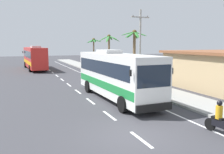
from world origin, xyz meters
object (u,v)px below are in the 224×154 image
object	(u,v)px
coach_bus_foreground	(115,74)
motorcycle_beside_bus	(100,75)
pedestrian_near_kerb	(115,68)
coach_bus_far_lane	(35,57)
utility_pole_mid	(140,44)
palm_second	(94,45)
palm_third	(109,45)
palm_nearest	(134,44)
motorcycle_trailing	(221,121)

from	to	relation	value
coach_bus_foreground	motorcycle_beside_bus	bearing A→B (deg)	78.20
coach_bus_foreground	pedestrian_near_kerb	size ratio (longest dim) A/B	6.08
coach_bus_far_lane	utility_pole_mid	world-z (taller)	utility_pole_mid
motorcycle_beside_bus	palm_second	size ratio (longest dim) A/B	0.37
coach_bus_far_lane	palm_second	world-z (taller)	palm_second
coach_bus_foreground	palm_third	xyz separation A→B (m)	(7.45, 20.80, 2.14)
pedestrian_near_kerb	coach_bus_far_lane	bearing A→B (deg)	119.15
palm_nearest	motorcycle_trailing	bearing A→B (deg)	-104.84
motorcycle_trailing	palm_third	xyz separation A→B (m)	(5.77, 29.60, 3.44)
motorcycle_trailing	palm_third	distance (m)	30.36
coach_bus_foreground	motorcycle_trailing	distance (m)	9.06
coach_bus_foreground	palm_nearest	bearing A→B (deg)	56.25
motorcycle_beside_bus	pedestrian_near_kerb	bearing A→B (deg)	42.42
motorcycle_beside_bus	palm_third	world-z (taller)	palm_third
motorcycle_trailing	palm_nearest	size ratio (longest dim) A/B	0.33
coach_bus_far_lane	motorcycle_trailing	world-z (taller)	coach_bus_far_lane
motorcycle_beside_bus	motorcycle_trailing	size ratio (longest dim) A/B	1.00
coach_bus_far_lane	palm_nearest	world-z (taller)	palm_nearest
palm_nearest	palm_third	world-z (taller)	palm_nearest
utility_pole_mid	palm_nearest	distance (m)	2.26
coach_bus_far_lane	palm_second	xyz separation A→B (m)	(10.85, 1.97, 1.99)
coach_bus_far_lane	palm_third	distance (m)	12.46
pedestrian_near_kerb	utility_pole_mid	distance (m)	5.32
palm_nearest	pedestrian_near_kerb	bearing A→B (deg)	136.50
motorcycle_trailing	coach_bus_far_lane	bearing A→B (deg)	99.80
palm_third	motorcycle_beside_bus	bearing A→B (deg)	-115.41
pedestrian_near_kerb	palm_second	size ratio (longest dim) A/B	0.34
motorcycle_beside_bus	motorcycle_trailing	distance (m)	17.94
palm_nearest	palm_second	xyz separation A→B (m)	(0.06, 16.91, -0.13)
coach_bus_foreground	palm_nearest	distance (m)	12.17
coach_bus_far_lane	palm_third	xyz separation A→B (m)	(11.59, -4.10, 2.06)
pedestrian_near_kerb	utility_pole_mid	size ratio (longest dim) A/B	0.22
palm_second	palm_third	xyz separation A→B (m)	(0.74, -6.06, 0.07)
palm_nearest	palm_third	size ratio (longest dim) A/B	1.03
pedestrian_near_kerb	palm_third	xyz separation A→B (m)	(2.69, 9.06, 3.01)
coach_bus_far_lane	pedestrian_near_kerb	distance (m)	15.91
motorcycle_beside_bus	palm_second	bearing A→B (deg)	74.84
coach_bus_foreground	utility_pole_mid	bearing A→B (deg)	51.09
utility_pole_mid	palm_third	distance (m)	13.13
coach_bus_foreground	pedestrian_near_kerb	xyz separation A→B (m)	(4.76, 11.74, -0.87)
coach_bus_far_lane	palm_nearest	size ratio (longest dim) A/B	2.01
pedestrian_near_kerb	palm_nearest	world-z (taller)	palm_nearest
utility_pole_mid	palm_second	distance (m)	19.14
pedestrian_near_kerb	palm_nearest	distance (m)	4.02
coach_bus_far_lane	palm_second	bearing A→B (deg)	10.27
coach_bus_foreground	pedestrian_near_kerb	world-z (taller)	coach_bus_foreground
coach_bus_foreground	motorcycle_beside_bus	distance (m)	9.42
pedestrian_near_kerb	motorcycle_trailing	bearing A→B (deg)	-103.48
pedestrian_near_kerb	palm_second	world-z (taller)	palm_second
motorcycle_trailing	palm_second	world-z (taller)	palm_second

